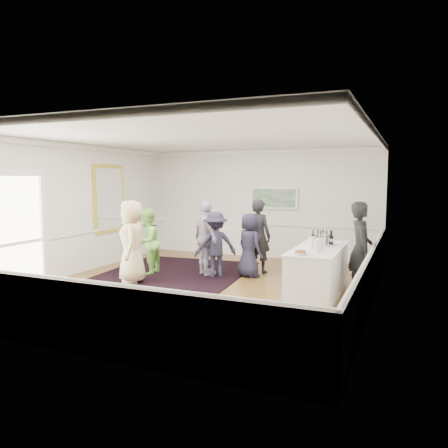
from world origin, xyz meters
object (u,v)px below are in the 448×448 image
at_px(guest_lilac, 206,238).
at_px(ice_bucket, 323,241).
at_px(nut_bowl, 301,253).
at_px(bartender, 361,248).
at_px(guest_navy, 249,245).
at_px(guest_dark_b, 258,236).
at_px(guest_tan, 132,242).
at_px(guest_green, 147,242).
at_px(guest_dark_a, 216,245).
at_px(serving_table, 318,271).

bearing_deg(guest_lilac, ice_bucket, -151.04).
bearing_deg(ice_bucket, nut_bowl, -99.13).
distance_m(bartender, nut_bowl, 1.63).
distance_m(guest_navy, ice_bucket, 2.07).
xyz_separation_m(guest_dark_b, ice_bucket, (1.84, -1.37, 0.16)).
bearing_deg(bartender, nut_bowl, 132.70).
distance_m(guest_dark_b, nut_bowl, 3.02).
relative_size(guest_tan, guest_green, 1.15).
relative_size(guest_dark_a, ice_bucket, 6.02).
xyz_separation_m(guest_lilac, guest_dark_a, (0.31, -0.11, -0.12)).
distance_m(guest_tan, guest_lilac, 1.81).
xyz_separation_m(guest_green, guest_navy, (2.39, 0.74, -0.04)).
bearing_deg(guest_dark_a, ice_bucket, 132.41).
height_order(serving_table, guest_lilac, guest_lilac).
height_order(guest_green, guest_navy, guest_green).
bearing_deg(serving_table, bartender, 26.32).
distance_m(guest_navy, nut_bowl, 2.60).
height_order(serving_table, guest_dark_a, guest_dark_a).
relative_size(guest_tan, guest_dark_a, 1.19).
distance_m(guest_lilac, guest_dark_b, 1.34).
height_order(guest_navy, nut_bowl, guest_navy).
bearing_deg(bartender, guest_lilac, 71.31).
distance_m(serving_table, guest_tan, 4.14).
bearing_deg(ice_bucket, serving_table, -103.10).
height_order(guest_lilac, guest_navy, guest_lilac).
height_order(serving_table, ice_bucket, ice_bucket).
bearing_deg(guest_dark_a, serving_table, 128.23).
bearing_deg(guest_dark_b, ice_bucket, 157.82).
relative_size(guest_tan, guest_lilac, 1.03).
relative_size(serving_table, guest_tan, 1.28).
xyz_separation_m(guest_lilac, ice_bucket, (2.91, -0.56, 0.18)).
relative_size(guest_dark_b, ice_bucket, 7.10).
distance_m(guest_green, nut_bowl, 4.27).
relative_size(guest_navy, nut_bowl, 6.59).
bearing_deg(guest_dark_a, bartender, 137.85).
relative_size(bartender, guest_green, 1.17).
bearing_deg(guest_tan, guest_dark_b, 99.23).
height_order(serving_table, guest_navy, guest_navy).
height_order(guest_dark_a, nut_bowl, guest_dark_a).
distance_m(serving_table, guest_dark_a, 2.65).
bearing_deg(nut_bowl, serving_table, 81.66).
bearing_deg(guest_tan, guest_lilac, 104.00).
height_order(serving_table, nut_bowl, nut_bowl).
distance_m(guest_green, guest_navy, 2.50).
xyz_separation_m(bartender, guest_tan, (-4.84, -0.99, -0.01)).
bearing_deg(guest_navy, serving_table, -175.58).
distance_m(guest_tan, guest_dark_a, 1.96).
height_order(bartender, nut_bowl, bartender).
bearing_deg(bartender, ice_bucket, 91.96).
xyz_separation_m(guest_green, nut_bowl, (4.09, -1.21, 0.20)).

